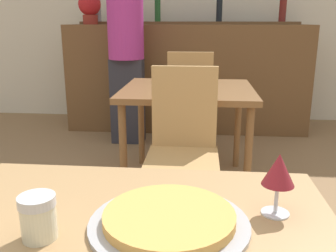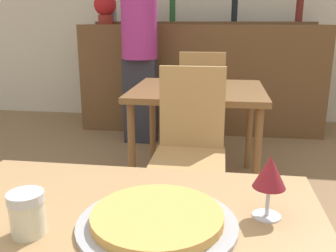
# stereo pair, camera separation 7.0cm
# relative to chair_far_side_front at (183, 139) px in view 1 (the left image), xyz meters

# --- Properties ---
(wall_back) EXTENTS (8.00, 0.05, 2.80)m
(wall_back) POSITION_rel_chair_far_side_front_xyz_m (-0.07, 2.63, 0.87)
(wall_back) COLOR silver
(wall_back) RESTS_ON ground_plane
(dining_table_far) EXTENTS (0.92, 0.86, 0.73)m
(dining_table_far) POSITION_rel_chair_far_side_front_xyz_m (0.00, 0.59, 0.11)
(dining_table_far) COLOR brown
(dining_table_far) RESTS_ON ground_plane
(bar_counter) EXTENTS (2.60, 0.56, 1.15)m
(bar_counter) POSITION_rel_chair_far_side_front_xyz_m (-0.07, 2.13, 0.04)
(bar_counter) COLOR brown
(bar_counter) RESTS_ON ground_plane
(bar_back_shelf) EXTENTS (2.39, 0.24, 0.33)m
(bar_back_shelf) POSITION_rel_chair_far_side_front_xyz_m (-0.06, 2.27, 0.66)
(bar_back_shelf) COLOR brown
(bar_back_shelf) RESTS_ON bar_counter
(chair_far_side_front) EXTENTS (0.40, 0.40, 0.94)m
(chair_far_side_front) POSITION_rel_chair_far_side_front_xyz_m (0.00, 0.00, 0.00)
(chair_far_side_front) COLOR tan
(chair_far_side_front) RESTS_ON ground_plane
(chair_far_side_back) EXTENTS (0.40, 0.40, 0.94)m
(chair_far_side_back) POSITION_rel_chair_far_side_front_xyz_m (-0.00, 1.19, 0.00)
(chair_far_side_back) COLOR tan
(chair_far_side_back) RESTS_ON ground_plane
(pizza_tray) EXTENTS (0.38, 0.38, 0.04)m
(pizza_tray) POSITION_rel_chair_far_side_front_xyz_m (0.03, -1.25, 0.20)
(pizza_tray) COLOR #A3A3A8
(pizza_tray) RESTS_ON dining_table_near
(cheese_shaker) EXTENTS (0.08, 0.08, 0.10)m
(cheese_shaker) POSITION_rel_chair_far_side_front_xyz_m (-0.25, -1.33, 0.24)
(cheese_shaker) COLOR beige
(cheese_shaker) RESTS_ON dining_table_near
(person_standing) EXTENTS (0.34, 0.34, 1.74)m
(person_standing) POSITION_rel_chair_far_side_front_xyz_m (-0.63, 1.55, 0.41)
(person_standing) COLOR #2D2D38
(person_standing) RESTS_ON ground_plane
(wine_glass) EXTENTS (0.08, 0.08, 0.16)m
(wine_glass) POSITION_rel_chair_far_side_front_xyz_m (0.29, -1.17, 0.30)
(wine_glass) COLOR silver
(wine_glass) RESTS_ON dining_table_near
(potted_plant) EXTENTS (0.24, 0.24, 0.33)m
(potted_plant) POSITION_rel_chair_far_side_front_xyz_m (-1.12, 2.08, 0.80)
(potted_plant) COLOR maroon
(potted_plant) RESTS_ON bar_counter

